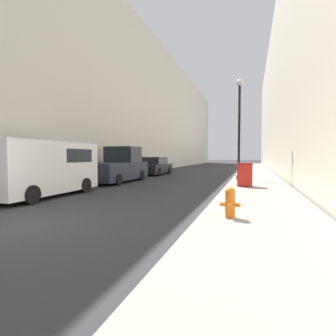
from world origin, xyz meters
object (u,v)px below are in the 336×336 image
trash_bin (245,174)px  pickup_truck (118,167)px  parked_sedan_near (154,167)px  fire_hydrant (230,202)px  lamppost (239,122)px  white_van (43,166)px

trash_bin → pickup_truck: 7.67m
parked_sedan_near → fire_hydrant: bearing=-62.8°
pickup_truck → parked_sedan_near: pickup_truck is taller
pickup_truck → parked_sedan_near: 6.28m
fire_hydrant → pickup_truck: 10.96m
lamppost → parked_sedan_near: 8.67m
lamppost → trash_bin: bearing=-82.8°
pickup_truck → parked_sedan_near: size_ratio=1.16×
pickup_truck → parked_sedan_near: bearing=90.0°
trash_bin → pickup_truck: size_ratio=0.22×
fire_hydrant → lamppost: size_ratio=0.12×
fire_hydrant → pickup_truck: pickup_truck is taller
trash_bin → lamppost: size_ratio=0.18×
pickup_truck → white_van: bearing=-90.0°
fire_hydrant → parked_sedan_near: bearing=117.2°
fire_hydrant → white_van: (-7.38, 2.05, 0.66)m
fire_hydrant → pickup_truck: bearing=132.4°
white_van → pickup_truck: bearing=90.0°
trash_bin → lamppost: (-0.46, 3.65, 2.91)m
white_van → parked_sedan_near: size_ratio=1.08×
fire_hydrant → trash_bin: 6.70m
fire_hydrant → white_van: white_van is taller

